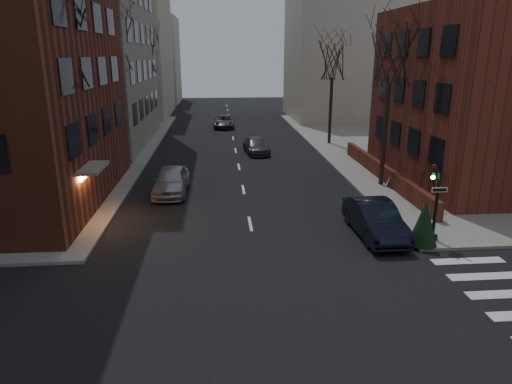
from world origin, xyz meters
TOP-DOWN VIEW (x-y plane):
  - building_right_brick at (16.50, 19.00)m, footprint 12.00×14.00m
  - low_wall_right at (9.30, 19.00)m, footprint 0.35×16.00m
  - building_distant_la at (-15.00, 55.00)m, footprint 14.00×16.00m
  - building_distant_ra at (15.00, 50.00)m, footprint 14.00×14.00m
  - building_distant_lb at (-13.00, 72.00)m, footprint 10.00×12.00m
  - traffic_signal at (7.94, 8.99)m, footprint 0.76×0.44m
  - tree_left_a at (-8.80, 14.00)m, footprint 4.18×4.18m
  - tree_left_b at (-8.80, 26.00)m, footprint 4.40×4.40m
  - tree_left_c at (-8.80, 40.00)m, footprint 3.96×3.96m
  - tree_right_a at (8.80, 18.00)m, footprint 3.96×3.96m
  - tree_right_b at (8.80, 32.00)m, footprint 3.74×3.74m
  - streetlamp_near at (-8.20, 22.00)m, footprint 0.36×0.36m
  - streetlamp_far at (-8.20, 42.00)m, footprint 0.36×0.36m
  - parked_sedan at (5.65, 10.00)m, footprint 1.84×4.96m
  - car_lane_silver at (-4.37, 17.46)m, footprint 2.12×4.91m
  - car_lane_gray at (1.71, 28.72)m, footprint 2.26×4.63m
  - car_lane_far at (-0.80, 43.01)m, footprint 2.38×5.00m
  - sandwich_board at (9.34, 17.64)m, footprint 0.54×0.65m
  - evergreen_shrub at (7.30, 8.50)m, footprint 1.28×1.28m

SIDE VIEW (x-z plane):
  - sandwich_board at x=9.34m, z-range 0.15..1.06m
  - car_lane_gray at x=1.71m, z-range 0.00..1.30m
  - low_wall_right at x=9.30m, z-range 0.15..1.15m
  - car_lane_far at x=-0.80m, z-range 0.00..1.38m
  - parked_sedan at x=5.65m, z-range 0.00..1.62m
  - car_lane_silver at x=-4.37m, z-range 0.00..1.65m
  - evergreen_shrub at x=7.30m, z-range 0.15..2.18m
  - traffic_signal at x=7.94m, z-range -0.09..3.91m
  - streetlamp_near at x=-8.20m, z-range 1.10..7.38m
  - streetlamp_far at x=-8.20m, z-range 1.10..7.38m
  - building_right_brick at x=16.50m, z-range 0.00..11.00m
  - building_distant_lb at x=-13.00m, z-range 0.00..14.00m
  - tree_right_b at x=8.80m, z-range 3.00..12.18m
  - building_distant_ra at x=15.00m, z-range 0.00..16.00m
  - tree_left_c at x=-8.80m, z-range 3.17..12.89m
  - tree_right_a at x=8.80m, z-range 3.17..12.89m
  - tree_left_a at x=-8.80m, z-range 3.34..13.60m
  - tree_left_b at x=-8.80m, z-range 3.51..14.31m
  - building_distant_la at x=-15.00m, z-range 0.00..18.00m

